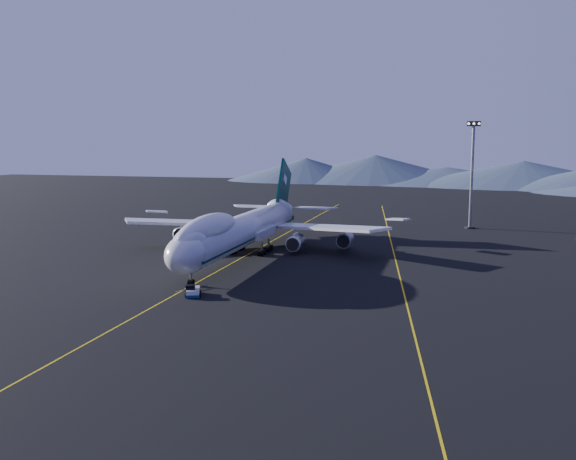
# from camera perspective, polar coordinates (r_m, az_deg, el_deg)

# --- Properties ---
(ground) EXTENTS (500.00, 500.00, 0.00)m
(ground) POSITION_cam_1_polar(r_m,az_deg,el_deg) (132.15, -4.05, -2.44)
(ground) COLOR black
(ground) RESTS_ON ground
(taxiway_line_main) EXTENTS (0.25, 220.00, 0.01)m
(taxiway_line_main) POSITION_cam_1_polar(r_m,az_deg,el_deg) (132.15, -4.05, -2.44)
(taxiway_line_main) COLOR yellow
(taxiway_line_main) RESTS_ON ground
(taxiway_line_side) EXTENTS (28.08, 198.09, 0.01)m
(taxiway_line_side) POSITION_cam_1_polar(r_m,az_deg,el_deg) (135.63, 9.44, -2.25)
(taxiway_line_side) COLOR yellow
(taxiway_line_side) RESTS_ON ground
(boeing_747) EXTENTS (59.62, 72.43, 19.37)m
(boeing_747) POSITION_cam_1_polar(r_m,az_deg,el_deg) (131.24, -4.07, 0.06)
(boeing_747) COLOR silver
(boeing_747) RESTS_ON ground
(pushback_tug) EXTENTS (3.40, 4.58, 1.79)m
(pushback_tug) POSITION_cam_1_polar(r_m,az_deg,el_deg) (101.13, -8.43, -5.49)
(pushback_tug) COLOR silver
(pushback_tug) RESTS_ON ground
(floodlight_mast) EXTENTS (3.55, 2.67, 28.77)m
(floodlight_mast) POSITION_cam_1_polar(r_m,az_deg,el_deg) (179.80, 16.02, 4.76)
(floodlight_mast) COLOR black
(floodlight_mast) RESTS_ON ground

